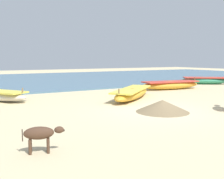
{
  "coord_description": "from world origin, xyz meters",
  "views": [
    {
      "loc": [
        -6.56,
        -7.65,
        1.94
      ],
      "look_at": [
        -0.54,
        2.41,
        0.6
      ],
      "focal_mm": 42.99,
      "sensor_mm": 36.0,
      "label": 1
    }
  ],
  "objects": [
    {
      "name": "debris_pile_0",
      "position": [
        0.03,
        -0.27,
        0.22
      ],
      "size": [
        2.46,
        2.46,
        0.44
      ],
      "primitive_type": "cone",
      "rotation": [
        0.0,
        0.0,
        1.26
      ],
      "color": "#7A6647",
      "rests_on": "ground"
    },
    {
      "name": "ground",
      "position": [
        0.0,
        0.0,
        0.0
      ],
      "size": [
        80.0,
        80.0,
        0.0
      ],
      "primitive_type": "plane",
      "color": "beige"
    },
    {
      "name": "fishing_boat_0",
      "position": [
        0.97,
        3.0,
        0.27
      ],
      "size": [
        4.13,
        3.64,
        0.7
      ],
      "rotation": [
        0.0,
        0.0,
        3.83
      ],
      "color": "gold",
      "rests_on": "ground"
    },
    {
      "name": "fishing_boat_1",
      "position": [
        5.43,
        5.08,
        0.29
      ],
      "size": [
        4.35,
        1.62,
        0.74
      ],
      "rotation": [
        0.0,
        0.0,
        6.16
      ],
      "color": "gold",
      "rests_on": "ground"
    },
    {
      "name": "calf_near_dark",
      "position": [
        -5.06,
        -2.28,
        0.4
      ],
      "size": [
        0.84,
        0.43,
        0.56
      ],
      "rotation": [
        0.0,
        0.0,
        5.97
      ],
      "color": "#4C3323",
      "rests_on": "ground"
    },
    {
      "name": "sea_water",
      "position": [
        0.0,
        17.23,
        0.04
      ],
      "size": [
        60.0,
        20.0,
        0.08
      ],
      "primitive_type": "cube",
      "color": "slate",
      "rests_on": "ground"
    },
    {
      "name": "fishing_boat_4",
      "position": [
        10.28,
        6.4,
        0.29
      ],
      "size": [
        3.63,
        3.08,
        0.74
      ],
      "rotation": [
        0.0,
        0.0,
        5.65
      ],
      "color": "#338C66",
      "rests_on": "ground"
    }
  ]
}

